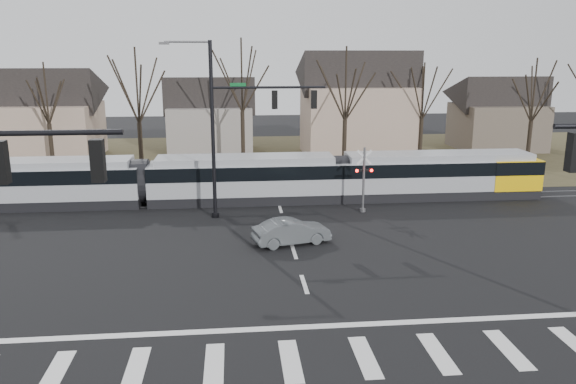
{
  "coord_description": "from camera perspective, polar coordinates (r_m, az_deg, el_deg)",
  "views": [
    {
      "loc": [
        -2.85,
        -19.86,
        9.42
      ],
      "look_at": [
        0.0,
        9.0,
        2.3
      ],
      "focal_mm": 35.0,
      "sensor_mm": 36.0,
      "label": 1
    }
  ],
  "objects": [
    {
      "name": "sedan",
      "position": [
        28.64,
        0.36,
        -4.04
      ],
      "size": [
        3.33,
        4.62,
        1.3
      ],
      "primitive_type": "imported",
      "rotation": [
        0.0,
        0.0,
        1.83
      ],
      "color": "#515659",
      "rests_on": "ground"
    },
    {
      "name": "house_c",
      "position": [
        54.33,
        7.07,
        9.27
      ],
      "size": [
        10.8,
        8.64,
        10.1
      ],
      "color": "gray",
      "rests_on": "ground"
    },
    {
      "name": "signal_pole_far",
      "position": [
        32.58,
        -4.86,
        7.19
      ],
      "size": [
        9.28,
        0.44,
        10.2
      ],
      "color": "black",
      "rests_on": "ground"
    },
    {
      "name": "stop_line",
      "position": [
        20.57,
        3.04,
        -13.47
      ],
      "size": [
        28.0,
        0.35,
        0.01
      ],
      "primitive_type": "cube",
      "color": "silver",
      "rests_on": "ground"
    },
    {
      "name": "house_d",
      "position": [
        61.32,
        20.55,
        7.83
      ],
      "size": [
        8.64,
        7.56,
        7.65
      ],
      "color": "brown",
      "rests_on": "ground"
    },
    {
      "name": "rail_pair",
      "position": [
        36.99,
        -1.04,
        -0.91
      ],
      "size": [
        90.0,
        1.52,
        0.06
      ],
      "color": "#59595E",
      "rests_on": "ground"
    },
    {
      "name": "lane_dashes",
      "position": [
        37.18,
        -1.06,
        -0.87
      ],
      "size": [
        0.18,
        30.0,
        0.01
      ],
      "color": "silver",
      "rests_on": "ground"
    },
    {
      "name": "house_b",
      "position": [
        56.17,
        -7.89,
        8.1
      ],
      "size": [
        8.64,
        7.56,
        7.65
      ],
      "color": "gray",
      "rests_on": "ground"
    },
    {
      "name": "tree_row",
      "position": [
        46.33,
        0.4,
        8.32
      ],
      "size": [
        59.2,
        7.2,
        10.0
      ],
      "color": "black",
      "rests_on": "ground"
    },
    {
      "name": "tram",
      "position": [
        36.7,
        -4.62,
        1.52
      ],
      "size": [
        39.82,
        2.96,
        3.02
      ],
      "color": "gray",
      "rests_on": "ground"
    },
    {
      "name": "rail_crossing_signal",
      "position": [
        34.42,
        7.69,
        1.02
      ],
      "size": [
        1.08,
        0.36,
        4.0
      ],
      "color": "#59595B",
      "rests_on": "ground"
    },
    {
      "name": "grass_verge",
      "position": [
        52.78,
        -2.46,
        3.51
      ],
      "size": [
        140.0,
        28.0,
        0.01
      ],
      "primitive_type": "cube",
      "color": "#38331E",
      "rests_on": "ground"
    },
    {
      "name": "ground",
      "position": [
        22.17,
        2.33,
        -11.37
      ],
      "size": [
        140.0,
        140.0,
        0.0
      ],
      "primitive_type": "plane",
      "color": "black"
    },
    {
      "name": "crosswalk",
      "position": [
        18.66,
        4.09,
        -16.54
      ],
      "size": [
        27.0,
        2.6,
        0.01
      ],
      "color": "silver",
      "rests_on": "ground"
    },
    {
      "name": "house_a",
      "position": [
        56.74,
        -23.43,
        7.66
      ],
      "size": [
        9.72,
        8.64,
        8.6
      ],
      "color": "gray",
      "rests_on": "ground"
    }
  ]
}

